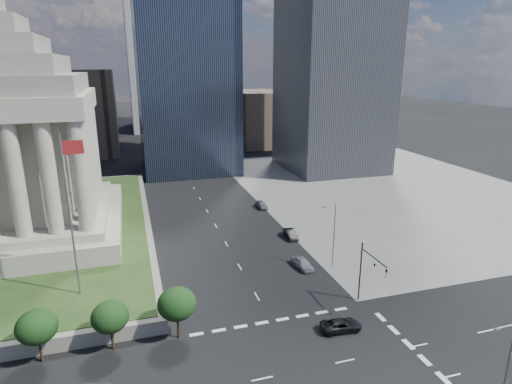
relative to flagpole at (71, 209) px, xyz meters
name	(u,v)px	position (x,y,z in m)	size (l,w,h in m)	color
ground	(181,166)	(21.83, 76.00, -13.11)	(500.00, 500.00, 0.00)	black
sidewalk_ne	(387,188)	(67.83, 36.00, -13.10)	(68.00, 90.00, 0.03)	slate
flagpole	(71,209)	(0.00, 0.00, 0.00)	(2.52, 0.24, 20.00)	slate
midrise_glass	(185,63)	(23.83, 71.00, 16.89)	(26.00, 26.00, 60.00)	black
building_filler_ne	(254,118)	(53.83, 106.00, -3.11)	(20.00, 30.00, 20.00)	brown
building_filler_nw	(79,112)	(-8.17, 106.00, 0.89)	(24.00, 30.00, 28.00)	brown
traffic_signal_ne	(368,269)	(34.33, -10.30, -7.86)	(0.30, 5.74, 8.00)	black
street_lamp_south	(506,369)	(35.16, -30.00, -7.45)	(2.13, 0.22, 10.00)	slate
street_lamp_north	(333,232)	(35.16, 1.00, -7.45)	(2.13, 0.22, 10.00)	slate
pickup_truck	(341,325)	(28.96, -14.00, -12.45)	(4.79, 2.21, 1.33)	black
parked_sedan_near	(303,263)	(30.83, 1.93, -12.33)	(4.60, 1.85, 1.57)	#97999F
parked_sedan_mid	(291,234)	(33.33, 13.41, -12.37)	(1.57, 4.51, 1.49)	black
parked_sedan_far	(261,205)	(33.33, 30.62, -12.36)	(4.43, 1.78, 1.51)	slate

